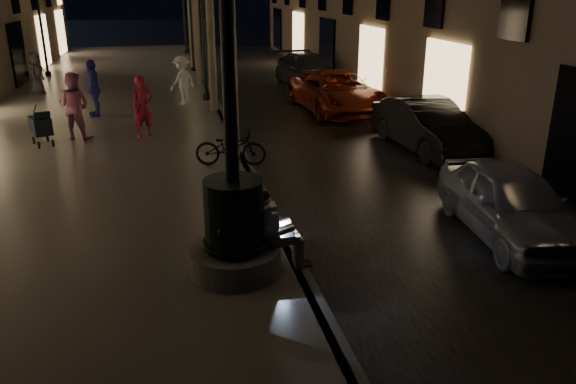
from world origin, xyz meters
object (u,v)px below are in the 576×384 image
object	(u,v)px
lamp_curb_a	(228,36)
car_second	(428,126)
lamp_curb_c	(190,9)
bicycle	(231,147)
lamp_curb_b	(203,18)
fountain_lamppost	(234,211)
lamp_left_c	(39,11)
lamp_curb_d	(183,4)
seated_man_laptop	(274,227)
pedestrian_white	(182,80)
pedestrian_blue	(93,88)
pedestrian_pink	(74,106)
car_front	(511,203)
stroller	(41,126)
car_rear	(308,71)
pedestrian_red	(143,106)
pedestrian_dark	(36,73)

from	to	relation	value
lamp_curb_a	car_second	world-z (taller)	lamp_curb_a
lamp_curb_c	bicycle	world-z (taller)	lamp_curb_c
lamp_curb_b	fountain_lamppost	bearing A→B (deg)	-92.86
car_second	lamp_left_c	bearing A→B (deg)	124.83
lamp_curb_b	car_second	xyz separation A→B (m)	(5.50, -7.70, -2.53)
fountain_lamppost	lamp_curb_d	distance (m)	30.08
seated_man_laptop	lamp_curb_b	size ratio (longest dim) A/B	0.27
seated_man_laptop	bicycle	xyz separation A→B (m)	(-0.01, 5.48, -0.24)
pedestrian_white	pedestrian_blue	world-z (taller)	pedestrian_blue
lamp_left_c	pedestrian_white	distance (m)	10.82
lamp_curb_c	pedestrian_blue	world-z (taller)	lamp_curb_c
bicycle	pedestrian_pink	bearing A→B (deg)	62.95
lamp_curb_c	car_front	distance (m)	21.95
stroller	car_front	size ratio (longest dim) A/B	0.29
lamp_curb_b	car_rear	bearing A→B (deg)	32.77
car_second	car_rear	bearing A→B (deg)	89.71
stroller	pedestrian_white	size ratio (longest dim) A/B	0.63
lamp_curb_a	pedestrian_pink	world-z (taller)	lamp_curb_a
pedestrian_red	pedestrian_white	size ratio (longest dim) A/B	1.01
seated_man_laptop	stroller	world-z (taller)	seated_man_laptop
lamp_curb_a	car_front	distance (m)	7.41
lamp_curb_d	car_rear	size ratio (longest dim) A/B	0.96
car_front	pedestrian_blue	bearing A→B (deg)	132.09
car_front	pedestrian_dark	xyz separation A→B (m)	(-11.01, 16.07, 0.37)
pedestrian_dark	lamp_curb_d	bearing A→B (deg)	-12.90
fountain_lamppost	pedestrian_pink	distance (m)	9.62
pedestrian_red	lamp_curb_c	bearing A→B (deg)	55.66
pedestrian_blue	fountain_lamppost	bearing A→B (deg)	0.64
car_second	lamp_curb_a	bearing A→B (deg)	179.17
lamp_curb_d	car_second	world-z (taller)	lamp_curb_d
lamp_curb_d	car_second	distance (m)	24.46
lamp_curb_c	pedestrian_pink	world-z (taller)	lamp_curb_c
lamp_curb_a	pedestrian_pink	bearing A→B (deg)	144.07
car_rear	pedestrian_pink	world-z (taller)	pedestrian_pink
car_rear	lamp_left_c	bearing A→B (deg)	153.63
stroller	pedestrian_white	world-z (taller)	pedestrian_white
pedestrian_pink	pedestrian_dark	distance (m)	8.12
pedestrian_pink	car_rear	bearing A→B (deg)	-116.44
lamp_curb_a	pedestrian_blue	size ratio (longest dim) A/B	2.56
stroller	car_second	world-z (taller)	car_second
fountain_lamppost	pedestrian_white	xyz separation A→B (m)	(-0.20, 13.39, -0.13)
pedestrian_red	lamp_curb_a	bearing A→B (deg)	-76.46
car_front	lamp_curb_d	bearing A→B (deg)	104.45
lamp_curb_d	lamp_left_c	bearing A→B (deg)	-131.59
lamp_curb_d	car_front	distance (m)	29.79
fountain_lamppost	car_front	world-z (taller)	fountain_lamppost
stroller	pedestrian_dark	size ratio (longest dim) A/B	0.67
lamp_curb_b	pedestrian_red	bearing A→B (deg)	-113.15
pedestrian_white	pedestrian_dark	xyz separation A→B (m)	(-5.67, 3.33, -0.05)
lamp_curb_b	car_second	distance (m)	9.80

